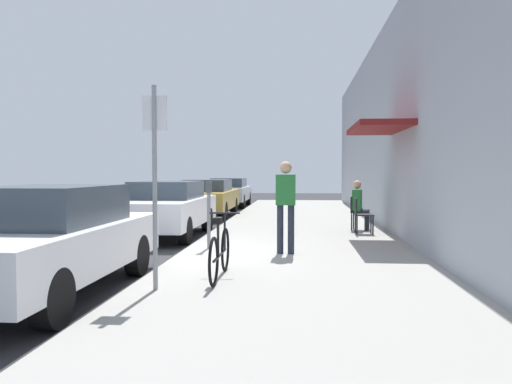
{
  "coord_description": "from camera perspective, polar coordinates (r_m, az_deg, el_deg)",
  "views": [
    {
      "loc": [
        2.23,
        -9.3,
        1.62
      ],
      "look_at": [
        0.88,
        6.44,
        1.0
      ],
      "focal_mm": 35.45,
      "sensor_mm": 36.0,
      "label": 1
    }
  ],
  "objects": [
    {
      "name": "seated_patron_1",
      "position": [
        13.41,
        11.58,
        -1.25
      ],
      "size": [
        0.49,
        0.44,
        1.29
      ],
      "color": "#232838",
      "rests_on": "sidewalk_slab"
    },
    {
      "name": "building_facade",
      "position": [
        11.61,
        17.05,
        7.97
      ],
      "size": [
        1.4,
        32.0,
        5.6
      ],
      "color": "#999EA8",
      "rests_on": "ground_plane"
    },
    {
      "name": "sidewalk_slab",
      "position": [
        11.4,
        4.98,
        -5.64
      ],
      "size": [
        4.5,
        32.0,
        0.12
      ],
      "primitive_type": "cube",
      "color": "#9E9B93",
      "rests_on": "ground_plane"
    },
    {
      "name": "parked_car_1",
      "position": [
        12.9,
        -10.08,
        -1.76
      ],
      "size": [
        1.8,
        4.4,
        1.39
      ],
      "color": "silver",
      "rests_on": "ground_plane"
    },
    {
      "name": "parked_car_2",
      "position": [
        18.48,
        -5.49,
        -0.58
      ],
      "size": [
        1.8,
        4.4,
        1.35
      ],
      "color": "#A58433",
      "rests_on": "ground_plane"
    },
    {
      "name": "bicycle_0",
      "position": [
        7.21,
        -4.1,
        -6.89
      ],
      "size": [
        0.46,
        1.71,
        0.9
      ],
      "color": "black",
      "rests_on": "sidewalk_slab"
    },
    {
      "name": "parked_car_0",
      "position": [
        7.23,
        -22.65,
        -4.94
      ],
      "size": [
        1.8,
        4.4,
        1.44
      ],
      "color": "silver",
      "rests_on": "ground_plane"
    },
    {
      "name": "cafe_chair_1",
      "position": [
        13.43,
        11.32,
        -2.07
      ],
      "size": [
        0.53,
        0.53,
        0.87
      ],
      "color": "black",
      "rests_on": "sidewalk_slab"
    },
    {
      "name": "street_sign",
      "position": [
        6.54,
        -11.35,
        2.35
      ],
      "size": [
        0.32,
        0.06,
        2.6
      ],
      "color": "gray",
      "rests_on": "sidewalk_slab"
    },
    {
      "name": "pedestrian_standing",
      "position": [
        9.3,
        3.37,
        -0.86
      ],
      "size": [
        0.36,
        0.22,
        1.7
      ],
      "color": "#232838",
      "rests_on": "sidewalk_slab"
    },
    {
      "name": "cafe_chair_0",
      "position": [
        12.59,
        11.74,
        -2.35
      ],
      "size": [
        0.44,
        0.44,
        0.87
      ],
      "color": "black",
      "rests_on": "sidewalk_slab"
    },
    {
      "name": "ground_plane",
      "position": [
        9.7,
        -8.53,
        -7.41
      ],
      "size": [
        60.0,
        60.0,
        0.0
      ],
      "primitive_type": "plane",
      "color": "#2D2D30"
    },
    {
      "name": "parking_meter",
      "position": [
        10.01,
        -5.35,
        -1.98
      ],
      "size": [
        0.12,
        0.1,
        1.32
      ],
      "color": "slate",
      "rests_on": "sidewalk_slab"
    },
    {
      "name": "parked_car_3",
      "position": [
        23.96,
        -3.1,
        0.05
      ],
      "size": [
        1.8,
        4.4,
        1.34
      ],
      "color": "#B7B7BC",
      "rests_on": "ground_plane"
    }
  ]
}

